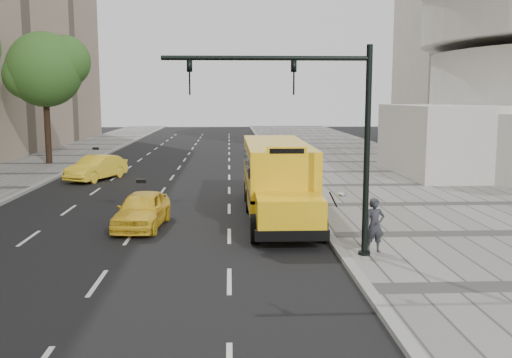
{
  "coord_description": "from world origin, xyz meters",
  "views": [
    {
      "loc": [
        2.53,
        -24.75,
        4.89
      ],
      "look_at": [
        3.5,
        -4.0,
        1.9
      ],
      "focal_mm": 40.0,
      "sensor_mm": 36.0,
      "label": 1
    }
  ],
  "objects_px": {
    "school_bus": "(277,172)",
    "taxi_near": "(142,210)",
    "tree_c": "(46,69)",
    "pedestrian": "(375,225)",
    "traffic_signal": "(320,125)",
    "taxi_far": "(96,168)"
  },
  "relations": [
    {
      "from": "taxi_far",
      "to": "traffic_signal",
      "type": "distance_m",
      "value": 20.54
    },
    {
      "from": "taxi_near",
      "to": "traffic_signal",
      "type": "relative_size",
      "value": 0.63
    },
    {
      "from": "tree_c",
      "to": "school_bus",
      "type": "relative_size",
      "value": 0.82
    },
    {
      "from": "taxi_near",
      "to": "pedestrian",
      "type": "relative_size",
      "value": 2.4
    },
    {
      "from": "school_bus",
      "to": "taxi_near",
      "type": "distance_m",
      "value": 5.89
    },
    {
      "from": "tree_c",
      "to": "taxi_near",
      "type": "relative_size",
      "value": 2.34
    },
    {
      "from": "school_bus",
      "to": "pedestrian",
      "type": "height_order",
      "value": "school_bus"
    },
    {
      "from": "taxi_near",
      "to": "pedestrian",
      "type": "bearing_deg",
      "value": -24.09
    },
    {
      "from": "tree_c",
      "to": "school_bus",
      "type": "height_order",
      "value": "tree_c"
    },
    {
      "from": "taxi_far",
      "to": "traffic_signal",
      "type": "relative_size",
      "value": 0.69
    },
    {
      "from": "pedestrian",
      "to": "taxi_near",
      "type": "bearing_deg",
      "value": 145.48
    },
    {
      "from": "pedestrian",
      "to": "traffic_signal",
      "type": "distance_m",
      "value": 3.58
    },
    {
      "from": "tree_c",
      "to": "traffic_signal",
      "type": "height_order",
      "value": "tree_c"
    },
    {
      "from": "tree_c",
      "to": "taxi_far",
      "type": "height_order",
      "value": "tree_c"
    },
    {
      "from": "taxi_far",
      "to": "pedestrian",
      "type": "height_order",
      "value": "pedestrian"
    },
    {
      "from": "taxi_near",
      "to": "traffic_signal",
      "type": "height_order",
      "value": "traffic_signal"
    },
    {
      "from": "tree_c",
      "to": "pedestrian",
      "type": "bearing_deg",
      "value": -54.85
    },
    {
      "from": "school_bus",
      "to": "taxi_near",
      "type": "bearing_deg",
      "value": -155.63
    },
    {
      "from": "school_bus",
      "to": "taxi_near",
      "type": "relative_size",
      "value": 2.86
    },
    {
      "from": "taxi_far",
      "to": "pedestrian",
      "type": "bearing_deg",
      "value": -31.66
    },
    {
      "from": "pedestrian",
      "to": "traffic_signal",
      "type": "xyz_separation_m",
      "value": [
        -1.78,
        -0.27,
        3.1
      ]
    },
    {
      "from": "school_bus",
      "to": "pedestrian",
      "type": "relative_size",
      "value": 6.86
    }
  ]
}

